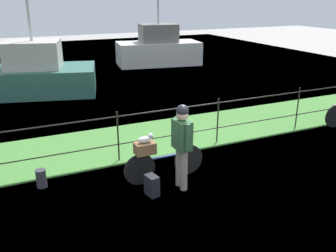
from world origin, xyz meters
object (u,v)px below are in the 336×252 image
at_px(wooden_crate, 145,148).
at_px(cyclist_person, 182,140).
at_px(mooring_bollard, 41,178).
at_px(bicycle_main, 164,164).
at_px(moored_boat_near, 36,74).
at_px(moored_boat_mid, 158,49).
at_px(backpack_on_paving, 152,185).
at_px(terrier_dog, 146,139).

bearing_deg(wooden_crate, cyclist_person, -37.85).
bearing_deg(mooring_bollard, bicycle_main, -16.67).
bearing_deg(wooden_crate, moored_boat_near, 98.11).
height_order(wooden_crate, moored_boat_near, moored_boat_near).
distance_m(cyclist_person, mooring_bollard, 2.85).
height_order(moored_boat_near, moored_boat_mid, moored_boat_mid).
relative_size(cyclist_person, mooring_bollard, 4.55).
height_order(backpack_on_paving, moored_boat_mid, moored_boat_mid).
xyz_separation_m(wooden_crate, terrier_dog, (0.02, 0.00, 0.19)).
distance_m(bicycle_main, mooring_bollard, 2.41).
height_order(bicycle_main, mooring_bollard, bicycle_main).
relative_size(bicycle_main, terrier_dog, 5.46).
distance_m(cyclist_person, backpack_on_paving, 1.02).
relative_size(backpack_on_paving, moored_boat_mid, 0.09).
bearing_deg(backpack_on_paving, cyclist_person, 81.91).
bearing_deg(mooring_bollard, backpack_on_paving, -32.65).
height_order(terrier_dog, moored_boat_near, moored_boat_near).
bearing_deg(moored_boat_near, moored_boat_mid, 29.28).
xyz_separation_m(bicycle_main, cyclist_person, (0.17, -0.45, 0.66)).
relative_size(cyclist_person, moored_boat_near, 0.35).
distance_m(wooden_crate, moored_boat_mid, 13.14).
xyz_separation_m(wooden_crate, moored_boat_near, (-1.18, 8.29, -0.03)).
xyz_separation_m(mooring_bollard, moored_boat_near, (0.72, 7.60, 0.54)).
relative_size(terrier_dog, mooring_bollard, 0.85).
distance_m(bicycle_main, backpack_on_paving, 0.69).
xyz_separation_m(mooring_bollard, moored_boat_mid, (7.30, 11.29, 0.62)).
distance_m(backpack_on_paving, moored_boat_near, 8.87).
height_order(bicycle_main, terrier_dog, terrier_dog).
height_order(cyclist_person, moored_boat_mid, moored_boat_mid).
xyz_separation_m(terrier_dog, mooring_bollard, (-1.93, 0.69, -0.76)).
relative_size(bicycle_main, cyclist_person, 1.02).
relative_size(bicycle_main, moored_boat_mid, 0.38).
bearing_deg(mooring_bollard, cyclist_person, -24.68).
bearing_deg(cyclist_person, terrier_dog, 140.90).
height_order(terrier_dog, moored_boat_mid, moored_boat_mid).
bearing_deg(moored_boat_mid, mooring_bollard, -122.91).
bearing_deg(backpack_on_paving, wooden_crate, 160.98).
height_order(bicycle_main, moored_boat_near, moored_boat_near).
bearing_deg(backpack_on_paving, bicycle_main, 124.91).
bearing_deg(backpack_on_paving, moored_boat_near, 175.41).
bearing_deg(mooring_bollard, terrier_dog, -19.75).
relative_size(bicycle_main, wooden_crate, 4.36).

